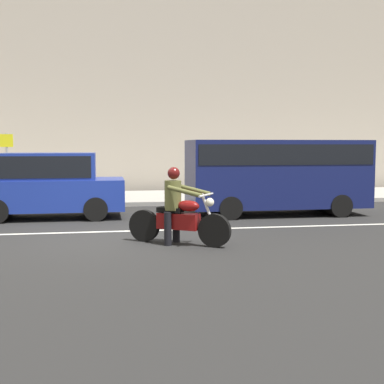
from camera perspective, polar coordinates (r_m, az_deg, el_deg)
ground_plane at (r=11.33m, az=-9.17°, el=-5.09°), size 80.00×80.00×0.00m
sidewalk_slab at (r=19.25m, az=-9.37°, el=-0.68°), size 40.00×4.40×0.14m
building_facade at (r=23.11m, az=-9.68°, el=17.73°), size 40.00×1.40×14.13m
lane_marking_stripe at (r=12.24m, az=-13.17°, el=-4.38°), size 18.00×0.14×0.01m
motorcycle_with_rider_olive at (r=10.46m, az=-1.57°, el=-2.34°), size 1.94×1.32×1.57m
parked_hatchback_cobalt_blue at (r=14.71m, az=-15.47°, el=0.81°), size 4.05×1.76×1.80m
parked_van_navy at (r=15.16m, az=9.33°, el=2.28°), size 5.11×1.96×2.15m
street_sign_post at (r=18.93m, az=-19.73°, el=3.44°), size 0.44×0.08×2.28m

